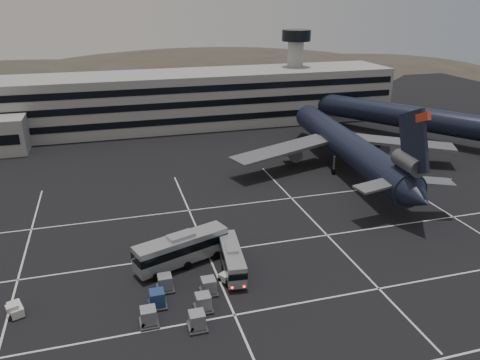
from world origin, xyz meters
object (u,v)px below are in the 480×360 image
object	(u,v)px
uld_cluster	(180,301)
bus_near	(232,257)
bus_far	(182,248)
trijet_main	(348,146)
tug_a	(16,309)

from	to	relation	value
uld_cluster	bus_near	bearing A→B (deg)	37.57
bus_far	uld_cluster	world-z (taller)	bus_far
trijet_main	uld_cluster	bearing A→B (deg)	-133.35
uld_cluster	bus_far	bearing A→B (deg)	79.06
bus_far	bus_near	bearing A→B (deg)	-137.66
tug_a	uld_cluster	distance (m)	17.99
tug_a	uld_cluster	bearing A→B (deg)	-32.64
bus_far	uld_cluster	size ratio (longest dim) A/B	1.19
trijet_main	tug_a	distance (m)	64.83
tug_a	uld_cluster	size ratio (longest dim) A/B	0.25
trijet_main	bus_far	distance (m)	45.61
bus_near	bus_far	distance (m)	6.66
bus_near	uld_cluster	size ratio (longest dim) A/B	0.94
trijet_main	tug_a	size ratio (longest dim) A/B	20.91
tug_a	bus_near	bearing A→B (deg)	-15.78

